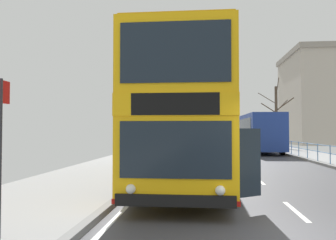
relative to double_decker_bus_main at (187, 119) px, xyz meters
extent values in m
cube|color=silver|center=(2.66, -4.19, -2.26)|extent=(0.12, 2.00, 0.00)
cube|color=silver|center=(2.66, 0.61, -2.26)|extent=(0.12, 2.00, 0.00)
cube|color=silver|center=(2.66, 5.41, -2.26)|extent=(0.12, 2.00, 0.00)
cube|color=silver|center=(2.66, 10.21, -2.26)|extent=(0.12, 2.00, 0.00)
cube|color=silver|center=(2.66, 15.01, -2.26)|extent=(0.12, 2.00, 0.00)
cube|color=silver|center=(2.66, 19.81, -2.26)|extent=(0.12, 2.00, 0.00)
cube|color=silver|center=(2.66, 24.61, -2.26)|extent=(0.12, 2.00, 0.00)
cube|color=silver|center=(2.66, 29.41, -2.26)|extent=(0.12, 2.00, 0.00)
cube|color=silver|center=(2.66, 34.21, -2.26)|extent=(0.12, 2.00, 0.00)
cube|color=silver|center=(2.66, 39.01, -2.26)|extent=(0.12, 2.00, 0.00)
cube|color=silver|center=(2.66, 43.81, -2.26)|extent=(0.12, 2.00, 0.00)
cube|color=gray|center=(-1.64, -6.79, -2.20)|extent=(0.20, 140.00, 0.14)
cube|color=#F4B20F|center=(0.00, 0.02, -1.02)|extent=(2.56, 11.02, 1.79)
cube|color=#F4B20F|center=(0.00, 0.02, 0.11)|extent=(2.58, 11.08, 0.47)
cube|color=#F4B20F|center=(0.00, 0.02, 1.16)|extent=(2.56, 11.02, 1.64)
cube|color=#D0970D|center=(0.00, 0.02, 2.02)|extent=(2.49, 10.69, 0.08)
cube|color=#19232D|center=(-0.01, -5.51, -0.81)|extent=(2.24, 0.03, 1.15)
cube|color=black|center=(-0.01, -5.51, 0.11)|extent=(1.78, 0.03, 0.45)
cube|color=#19232D|center=(-0.01, -5.51, 1.16)|extent=(2.24, 0.03, 1.24)
cube|color=black|center=(-0.01, -5.51, -1.82)|extent=(2.42, 0.08, 0.24)
cube|color=#B2140F|center=(0.00, 0.02, -1.86)|extent=(2.59, 11.08, 0.10)
cube|color=#19232D|center=(1.28, 0.29, -0.77)|extent=(0.03, 8.59, 0.93)
cube|color=#19232D|center=(1.28, 0.01, 1.24)|extent=(0.04, 9.91, 0.98)
cube|color=#19232D|center=(-1.29, 0.29, -0.77)|extent=(0.03, 8.59, 0.93)
cube|color=#19232D|center=(-1.29, 0.02, 1.24)|extent=(0.04, 9.91, 0.98)
sphere|color=white|center=(0.88, -5.52, -1.60)|extent=(0.20, 0.20, 0.20)
sphere|color=white|center=(-0.90, -5.52, -1.60)|extent=(0.20, 0.20, 0.20)
cube|color=#19232D|center=(1.54, -4.44, -1.15)|extent=(0.68, 0.49, 1.54)
cube|color=black|center=(1.20, -4.14, -1.15)|extent=(0.10, 0.90, 1.54)
cylinder|color=black|center=(1.21, -3.29, -1.75)|extent=(0.30, 1.04, 1.04)
cylinder|color=black|center=(-1.23, -3.29, -1.75)|extent=(0.30, 1.04, 1.04)
cylinder|color=black|center=(1.23, 3.62, -1.75)|extent=(0.30, 1.04, 1.04)
cylinder|color=black|center=(-1.22, 3.63, -1.75)|extent=(0.30, 1.04, 1.04)
cube|color=navy|center=(5.39, 17.75, -0.51)|extent=(2.71, 10.51, 2.88)
cube|color=#19232D|center=(4.11, 17.73, -0.11)|extent=(0.17, 8.90, 1.38)
cube|color=#19232D|center=(6.67, 17.77, -0.11)|extent=(0.17, 8.90, 1.38)
cube|color=#19232D|center=(5.30, 23.00, -0.22)|extent=(2.18, 0.07, 1.73)
cylinder|color=black|center=(4.12, 20.96, -1.79)|extent=(0.30, 0.96, 0.96)
cylinder|color=black|center=(6.56, 21.00, -1.79)|extent=(0.30, 0.96, 0.96)
cylinder|color=black|center=(4.23, 14.29, -1.79)|extent=(0.30, 0.96, 0.96)
cylinder|color=black|center=(6.67, 14.33, -1.79)|extent=(0.30, 0.96, 0.96)
cylinder|color=#598CC6|center=(7.11, 5.89, -1.64)|extent=(0.05, 0.05, 0.97)
cylinder|color=#598CC6|center=(7.11, 7.77, -1.64)|extent=(0.05, 0.05, 0.97)
cylinder|color=#598CC6|center=(7.11, 9.64, -1.64)|extent=(0.05, 0.05, 0.97)
cylinder|color=#598CC6|center=(7.11, 11.52, -1.64)|extent=(0.05, 0.05, 0.97)
cylinder|color=#598CC6|center=(7.11, 13.39, -1.64)|extent=(0.05, 0.05, 0.97)
cylinder|color=#598CC6|center=(7.11, 15.27, -1.64)|extent=(0.05, 0.05, 0.97)
cylinder|color=#598CC6|center=(7.11, 17.14, -1.64)|extent=(0.05, 0.05, 0.97)
cylinder|color=#598CC6|center=(7.11, 19.02, -1.64)|extent=(0.05, 0.05, 0.97)
cylinder|color=#598CC6|center=(7.11, 6.83, -1.20)|extent=(0.04, 24.37, 0.04)
cylinder|color=#598CC6|center=(7.11, 6.83, -1.59)|extent=(0.04, 24.37, 0.04)
cube|color=red|center=(-2.60, -7.27, 0.18)|extent=(0.04, 0.44, 0.36)
cylinder|color=#4C3D2D|center=(8.50, 24.71, 1.09)|extent=(0.29, 0.29, 6.44)
cylinder|color=#4C3D2D|center=(7.61, 24.96, 3.07)|extent=(1.84, 0.59, 1.29)
cylinder|color=#4C3D2D|center=(7.83, 25.33, 2.05)|extent=(1.44, 1.37, 1.21)
cylinder|color=#4C3D2D|center=(8.51, 24.10, 4.11)|extent=(0.12, 1.28, 1.97)
cylinder|color=#4C3D2D|center=(9.29, 24.20, 2.37)|extent=(1.69, 1.14, 1.35)
cylinder|color=#4C3D2D|center=(8.96, 24.17, 2.19)|extent=(1.02, 1.16, 1.20)
cube|color=#B2A899|center=(18.40, 36.75, 3.75)|extent=(11.25, 12.55, 12.04)
cube|color=gray|center=(18.40, 36.75, 10.12)|extent=(11.70, 13.05, 0.70)
camera|label=1|loc=(0.50, -12.28, -0.43)|focal=36.38mm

